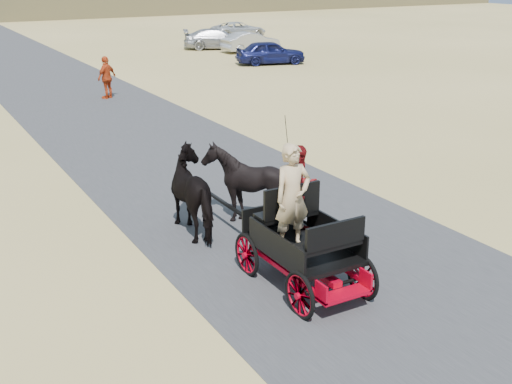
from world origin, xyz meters
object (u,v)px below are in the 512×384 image
horse_left (198,193)px  car_b (250,42)px  carriage (303,266)px  horse_right (246,184)px  car_c (218,39)px  pedestrian (107,77)px  car_a (271,52)px  car_d (239,30)px

horse_left → car_b: 28.89m
carriage → horse_right: size_ratio=1.41×
car_b → car_c: bearing=22.2°
carriage → car_c: car_c is taller
carriage → horse_left: (-0.55, 3.00, 0.49)m
carriage → pedestrian: bearing=83.1°
car_a → car_c: size_ratio=0.85×
carriage → pedestrian: (2.12, 17.55, 0.50)m
car_c → car_d: car_c is taller
car_c → horse_right: bearing=176.4°
horse_right → pedestrian: size_ratio=0.98×
carriage → car_d: (17.91, 35.49, 0.22)m
car_b → car_a: bearing=159.8°
horse_right → car_c: 29.93m
car_c → car_b: bearing=-133.2°
car_b → horse_left: bearing=145.9°
horse_left → car_d: horse_left is taller
car_c → car_d: 7.08m
pedestrian → car_a: size_ratio=0.46×
car_a → car_c: same height
car_b → car_c: (-1.10, 2.38, 0.03)m
horse_left → car_d: size_ratio=0.48×
pedestrian → horse_left: bearing=47.3°
carriage → car_c: bearing=65.9°
car_c → car_a: bearing=-162.1°
carriage → car_c: size_ratio=0.54×
horse_left → horse_right: size_ratio=1.18×
carriage → car_d: 39.76m
horse_left → horse_right: 1.10m
pedestrian → car_c: 16.83m
horse_right → car_c: horse_right is taller
car_a → car_b: 5.39m
horse_right → car_c: (12.86, 27.03, -0.20)m
pedestrian → car_d: (15.79, 17.94, -0.28)m
horse_left → car_c: horse_left is taller
horse_left → pedestrian: size_ratio=1.16×
car_a → car_c: bearing=10.7°
horse_left → car_d: bearing=-119.6°
car_d → car_c: bearing=141.9°
pedestrian → car_a: pedestrian is taller
car_c → car_d: (4.50, 5.47, -0.06)m
car_b → horse_right: bearing=147.8°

